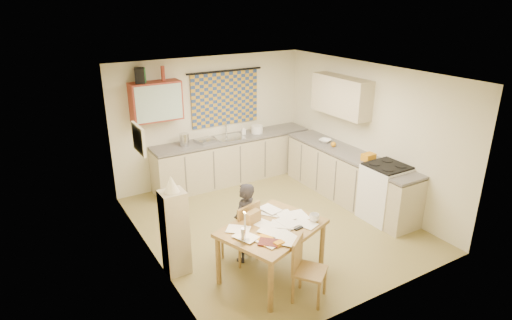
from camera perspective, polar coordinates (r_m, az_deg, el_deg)
floor at (r=7.24m, az=2.15°, el=-8.48°), size 4.00×4.50×0.02m
ceiling at (r=6.39m, az=2.45°, el=11.61°), size 4.00×4.50×0.02m
wall_back at (r=8.60m, az=-5.97°, el=5.35°), size 4.00×0.02×2.50m
wall_front at (r=5.13m, az=16.27°, el=-6.52°), size 4.00×0.02×2.50m
wall_left at (r=5.93m, az=-14.24°, el=-2.50°), size 0.02×4.50×2.50m
wall_right at (r=7.94m, az=14.57°, el=3.45°), size 0.02×4.50×2.50m
window_blind at (r=8.59m, az=-4.13°, el=8.15°), size 1.45×0.03×1.05m
curtain_rod at (r=8.47m, az=-4.17°, el=11.75°), size 1.60×0.04×0.04m
wall_cabinet at (r=7.90m, az=-13.18°, el=7.64°), size 0.90×0.34×0.70m
wall_cabinet_glass at (r=7.74m, az=-12.78°, el=7.41°), size 0.84×0.02×0.64m
upper_cabinet_right at (r=8.05m, az=11.28°, el=8.39°), size 0.34×1.30×0.70m
framed_print at (r=6.15m, az=-15.37°, el=2.72°), size 0.04×0.50×0.40m
print_canvas at (r=6.15m, az=-15.15°, el=2.76°), size 0.01×0.42×0.32m
counter_back at (r=8.72m, az=-3.05°, el=0.12°), size 3.30×0.62×0.92m
counter_right at (r=8.05m, az=12.14°, el=-2.16°), size 0.62×2.95×0.92m
stove at (r=7.47m, az=16.74°, el=-4.15°), size 0.63×0.63×0.98m
sink at (r=8.55m, az=-3.47°, el=2.73°), size 0.61×0.52×0.10m
tap at (r=8.65m, az=-4.01°, el=4.19°), size 0.04×0.04×0.28m
dish_rack at (r=8.31m, az=-6.76°, el=2.59°), size 0.41×0.37×0.06m
kettle at (r=8.12m, az=-9.55°, el=2.68°), size 0.19×0.19×0.24m
mixing_bowl at (r=8.80m, az=0.14°, el=4.13°), size 0.30×0.30×0.16m
soap_bottle at (r=8.70m, az=-1.68°, el=3.96°), size 0.11×0.11×0.17m
bowl at (r=8.36m, az=9.19°, el=2.56°), size 0.38×0.38×0.05m
orange_bag at (r=7.56m, az=14.76°, el=0.38°), size 0.23×0.17×0.12m
fruit_orange at (r=8.10m, az=10.29°, el=2.07°), size 0.10×0.10×0.10m
speaker at (r=7.74m, az=-15.26°, el=10.82°), size 0.21×0.24×0.26m
bottle_green at (r=7.76m, az=-14.74°, el=10.89°), size 0.08×0.08×0.26m
bottle_brown at (r=7.86m, az=-12.31°, el=11.22°), size 0.08×0.08×0.26m
dining_table at (r=5.82m, az=2.11°, el=-12.02°), size 1.54×1.35×0.75m
chair_far at (r=6.21m, az=-2.07°, el=-10.76°), size 0.51×0.51×0.91m
chair_near at (r=5.53m, az=6.96°, el=-15.70°), size 0.53×0.53×0.83m
person at (r=6.05m, az=-1.52°, el=-8.32°), size 0.67×0.66×1.18m
shelf_stand at (r=5.88m, az=-10.75°, el=-9.50°), size 0.32×0.30×1.20m
lampshade at (r=5.56m, az=-11.24°, el=-3.14°), size 0.20×0.20×0.22m
letter_rack at (r=5.68m, az=-0.44°, el=-7.61°), size 0.24×0.16×0.16m
mug at (r=5.77m, az=7.78°, el=-7.62°), size 0.15×0.15×0.11m
magazine at (r=5.19m, az=1.53°, el=-11.48°), size 0.43×0.43×0.02m
book at (r=5.28m, az=0.39°, el=-10.85°), size 0.21×0.28×0.02m
orange_box at (r=5.24m, az=3.09°, el=-11.03°), size 0.13×0.09×0.04m
eyeglasses at (r=5.59m, az=5.72°, el=-9.05°), size 0.13×0.06×0.02m
candle_holder at (r=5.27m, az=-1.70°, el=-9.95°), size 0.08×0.08×0.18m
candle at (r=5.15m, az=-1.49°, el=-8.15°), size 0.03×0.03×0.22m
candle_flame at (r=5.09m, az=-1.60°, el=-6.98°), size 0.02×0.02×0.02m
papers at (r=5.65m, az=3.01°, el=-8.54°), size 1.21×1.15×0.03m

